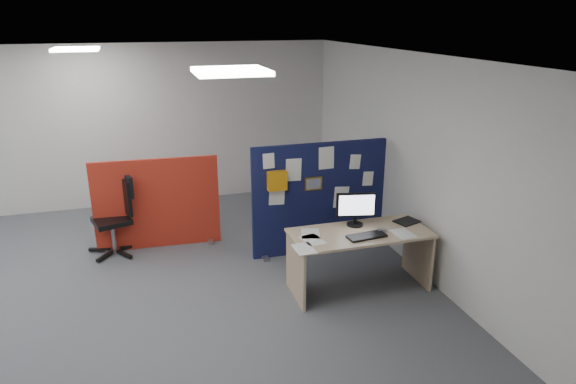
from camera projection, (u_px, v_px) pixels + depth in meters
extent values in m
plane|color=#54565C|center=(39.00, 321.00, 5.50)|extent=(9.00, 9.00, 0.00)
cube|color=silver|center=(59.00, 131.00, 8.23)|extent=(9.00, 0.02, 2.70)
cube|color=silver|center=(421.00, 167.00, 6.28)|extent=(0.02, 7.00, 2.70)
cube|color=white|center=(231.00, 71.00, 4.27)|extent=(0.60, 0.60, 0.04)
cube|color=white|center=(76.00, 49.00, 7.03)|extent=(0.60, 0.60, 0.04)
cube|color=#0F1638|center=(319.00, 198.00, 6.93)|extent=(1.87, 0.06, 1.54)
cube|color=gray|center=(264.00, 256.00, 6.96)|extent=(0.08, 0.30, 0.04)
cube|color=gray|center=(369.00, 242.00, 7.38)|extent=(0.08, 0.30, 0.04)
cube|color=white|center=(269.00, 161.00, 6.51)|extent=(0.15, 0.01, 0.20)
cube|color=white|center=(294.00, 170.00, 6.65)|extent=(0.21, 0.01, 0.30)
cube|color=white|center=(326.00, 158.00, 6.73)|extent=(0.21, 0.01, 0.30)
cube|color=white|center=(355.00, 162.00, 6.87)|extent=(0.15, 0.01, 0.20)
cube|color=white|center=(277.00, 194.00, 6.68)|extent=(0.21, 0.01, 0.30)
cube|color=white|center=(341.00, 197.00, 6.97)|extent=(0.21, 0.01, 0.30)
cube|color=white|center=(368.00, 179.00, 7.00)|extent=(0.15, 0.01, 0.20)
cube|color=gold|center=(314.00, 184.00, 6.79)|extent=(0.24, 0.01, 0.18)
cube|color=orange|center=(277.00, 181.00, 6.58)|extent=(0.25, 0.10, 0.25)
cube|color=tan|center=(360.00, 233.00, 5.96)|extent=(1.63, 0.72, 0.03)
cube|color=tan|center=(296.00, 270.00, 5.86)|extent=(0.03, 0.67, 0.70)
cube|color=tan|center=(418.00, 253.00, 6.29)|extent=(0.03, 0.67, 0.70)
cube|color=tan|center=(348.00, 235.00, 6.31)|extent=(1.47, 0.02, 0.30)
cylinder|color=black|center=(355.00, 224.00, 6.14)|extent=(0.19, 0.19, 0.02)
cube|color=black|center=(355.00, 220.00, 6.12)|extent=(0.04, 0.04, 0.10)
cube|color=black|center=(356.00, 205.00, 6.06)|extent=(0.46, 0.13, 0.29)
cube|color=white|center=(356.00, 205.00, 6.04)|extent=(0.41, 0.10, 0.25)
cube|color=black|center=(367.00, 236.00, 5.81)|extent=(0.47, 0.22, 0.02)
cube|color=gray|center=(382.00, 231.00, 5.95)|extent=(0.11, 0.08, 0.03)
cube|color=black|center=(407.00, 221.00, 6.24)|extent=(0.34, 0.30, 0.01)
cube|color=#A32C15|center=(157.00, 204.00, 7.10)|extent=(1.71, 0.14, 1.28)
cube|color=gray|center=(109.00, 251.00, 7.12)|extent=(0.08, 0.30, 0.04)
cube|color=gray|center=(210.00, 239.00, 7.50)|extent=(0.08, 0.30, 0.04)
cube|color=black|center=(131.00, 246.00, 7.20)|extent=(0.30, 0.13, 0.04)
cube|color=black|center=(116.00, 244.00, 7.29)|extent=(0.05, 0.30, 0.04)
cube|color=black|center=(100.00, 250.00, 7.10)|extent=(0.30, 0.14, 0.04)
cube|color=black|center=(105.00, 256.00, 6.90)|extent=(0.22, 0.27, 0.04)
cube|color=black|center=(124.00, 254.00, 6.96)|extent=(0.21, 0.27, 0.04)
cylinder|color=gray|center=(113.00, 236.00, 7.02)|extent=(0.06, 0.06, 0.42)
cube|color=black|center=(112.00, 221.00, 6.95)|extent=(0.57, 0.57, 0.07)
cube|color=black|center=(125.00, 196.00, 6.96)|extent=(0.17, 0.41, 0.49)
cube|color=black|center=(127.00, 185.00, 6.93)|extent=(0.17, 0.38, 0.30)
cube|color=white|center=(312.00, 240.00, 5.74)|extent=(0.26, 0.33, 0.00)
cube|color=white|center=(310.00, 233.00, 5.91)|extent=(0.28, 0.34, 0.00)
cube|color=white|center=(403.00, 234.00, 5.90)|extent=(0.23, 0.31, 0.00)
cube|color=white|center=(304.00, 249.00, 5.52)|extent=(0.21, 0.30, 0.00)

